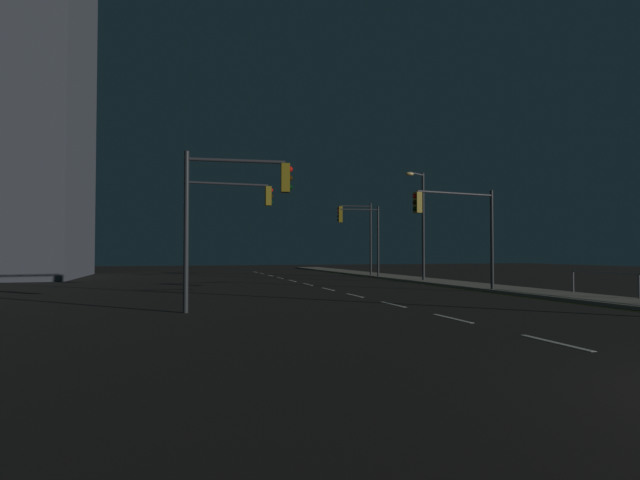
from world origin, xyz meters
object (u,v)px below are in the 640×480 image
Objects in this scene: traffic_light_far_center at (357,225)px; street_lamp_median at (421,215)px; traffic_light_mid_left at (457,217)px; traffic_light_near_right at (234,200)px; traffic_light_far_right at (225,212)px; traffic_light_near_left at (361,227)px.

street_lamp_median reaches higher than traffic_light_far_center.
street_lamp_median is at bearing -79.99° from traffic_light_far_center.
traffic_light_near_right is at bearing -158.77° from traffic_light_mid_left.
traffic_light_far_center is 17.05m from traffic_light_far_right.
traffic_light_far_center reaches higher than traffic_light_mid_left.
traffic_light_near_left reaches higher than traffic_light_near_right.
traffic_light_near_left is 0.76× the size of street_lamp_median.
traffic_light_far_right is at bearing -135.94° from traffic_light_near_left.
street_lamp_median is (13.04, 4.56, 0.47)m from traffic_light_far_right.
traffic_light_far_right is 0.78× the size of street_lamp_median.
traffic_light_mid_left is (-1.10, -16.05, -0.51)m from traffic_light_far_center.
traffic_light_near_right is (-12.12, -20.33, -0.49)m from traffic_light_far_center.
traffic_light_near_left is 6.69m from street_lamp_median.
street_lamp_median is (1.39, -7.88, 0.26)m from traffic_light_far_center.
traffic_light_near_right is 0.74× the size of street_lamp_median.
traffic_light_far_right is at bearing 86.61° from traffic_light_near_right.
traffic_light_near_left is at bearing 104.25° from street_lamp_median.
traffic_light_far_right reaches higher than traffic_light_near_right.
traffic_light_far_center is at bearing 46.88° from traffic_light_far_right.
traffic_light_far_right is 13.83m from street_lamp_median.
traffic_light_near_right is at bearing -93.39° from traffic_light_far_right.
traffic_light_far_center reaches higher than traffic_light_near_left.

